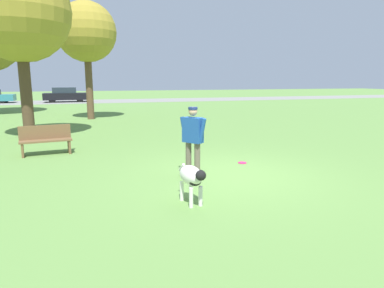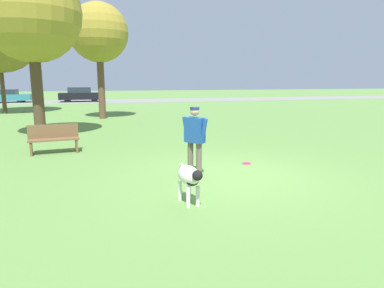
{
  "view_description": "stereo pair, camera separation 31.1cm",
  "coord_description": "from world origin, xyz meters",
  "views": [
    {
      "loc": [
        -2.98,
        -6.93,
        2.14
      ],
      "look_at": [
        -1.05,
        -0.67,
        0.9
      ],
      "focal_mm": 32.0,
      "sensor_mm": 36.0,
      "label": 1
    },
    {
      "loc": [
        -2.68,
        -7.02,
        2.14
      ],
      "look_at": [
        -1.05,
        -0.67,
        0.9
      ],
      "focal_mm": 32.0,
      "sensor_mm": 36.0,
      "label": 2
    }
  ],
  "objects": [
    {
      "name": "tree_near_left",
      "position": [
        -5.04,
        6.76,
        4.44
      ],
      "size": [
        3.51,
        3.51,
        6.23
      ],
      "color": "#4C3826",
      "rests_on": "ground_plane"
    },
    {
      "name": "person",
      "position": [
        -0.78,
        0.13,
        0.92
      ],
      "size": [
        0.48,
        0.61,
        1.56
      ],
      "rotation": [
        0.0,
        0.0,
        -0.94
      ],
      "color": "#665B4C",
      "rests_on": "ground_plane"
    },
    {
      "name": "frisbee",
      "position": [
        0.81,
        0.94,
        0.01
      ],
      "size": [
        0.22,
        0.22,
        0.02
      ],
      "color": "#E52366",
      "rests_on": "ground_plane"
    },
    {
      "name": "far_road_strip",
      "position": [
        0.0,
        28.18,
        0.01
      ],
      "size": [
        120.0,
        6.0,
        0.01
      ],
      "color": "gray",
      "rests_on": "ground_plane"
    },
    {
      "name": "ground_plane",
      "position": [
        0.0,
        0.0,
        0.0
      ],
      "size": [
        120.0,
        120.0,
        0.0
      ],
      "primitive_type": "plane",
      "color": "#608C42"
    },
    {
      "name": "dog",
      "position": [
        -1.31,
        -1.5,
        0.49
      ],
      "size": [
        0.42,
        0.95,
        0.69
      ],
      "rotation": [
        0.0,
        0.0,
        4.87
      ],
      "color": "silver",
      "rests_on": "ground_plane"
    },
    {
      "name": "tree_mid_center",
      "position": [
        -2.77,
        12.52,
        4.54
      ],
      "size": [
        3.12,
        3.12,
        6.15
      ],
      "color": "brown",
      "rests_on": "ground_plane"
    },
    {
      "name": "park_bench",
      "position": [
        -4.15,
        3.56,
        0.45
      ],
      "size": [
        1.44,
        0.6,
        0.84
      ],
      "rotation": [
        0.0,
        0.0,
        0.14
      ],
      "color": "brown",
      "rests_on": "ground_plane"
    },
    {
      "name": "parked_car_teal",
      "position": [
        -11.61,
        28.38,
        0.61
      ],
      "size": [
        4.6,
        1.7,
        1.23
      ],
      "rotation": [
        0.0,
        0.0,
        0.01
      ],
      "color": "teal",
      "rests_on": "ground_plane"
    },
    {
      "name": "parked_car_black",
      "position": [
        -4.82,
        27.96,
        0.68
      ],
      "size": [
        4.12,
        1.83,
        1.39
      ],
      "rotation": [
        0.0,
        0.0,
        0.04
      ],
      "color": "black",
      "rests_on": "ground_plane"
    }
  ]
}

